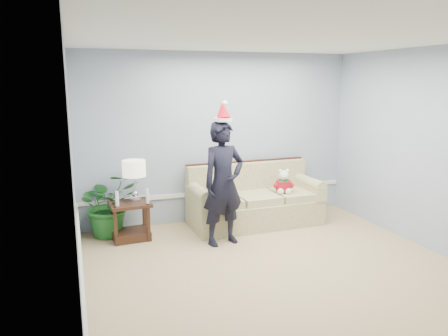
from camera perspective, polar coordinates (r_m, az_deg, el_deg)
name	(u,v)px	position (r m, az deg, el deg)	size (l,w,h in m)	color
room_shell	(293,166)	(4.78, 8.99, 0.29)	(4.54, 5.04, 2.74)	tan
wainscot_trim	(165,224)	(5.70, -7.67, -7.22)	(4.49, 4.99, 0.06)	white
sofa	(254,202)	(7.01, 3.89, -4.51)	(2.07, 0.92, 0.96)	#5F6C33
side_table	(131,225)	(6.48, -12.11, -7.27)	(0.60, 0.51, 0.55)	#3A1F15
table_lamp	(134,170)	(6.34, -11.68, -0.28)	(0.33, 0.33, 0.59)	silver
candle_pair	(132,198)	(6.25, -11.88, -3.84)	(0.47, 0.05, 0.21)	silver
houseplant	(108,204)	(6.63, -14.87, -4.56)	(0.86, 0.75, 0.96)	#1C5E22
man	(223,183)	(6.01, -0.09, -2.03)	(0.63, 0.41, 1.73)	black
santa_hat	(223,112)	(5.87, -0.13, 7.32)	(0.26, 0.29, 0.29)	white
teddy_bear	(284,184)	(6.97, 7.81, -2.11)	(0.30, 0.30, 0.39)	white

